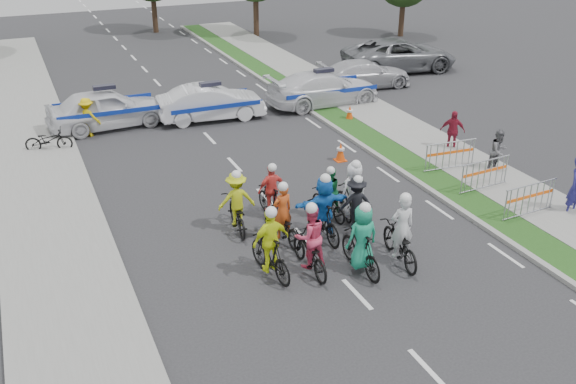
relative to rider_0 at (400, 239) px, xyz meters
name	(u,v)px	position (x,y,z in m)	size (l,w,h in m)	color
ground	(357,294)	(-1.77, -0.91, -0.68)	(90.00, 90.00, 0.00)	#28282B
curb_right	(416,181)	(3.33, 4.09, -0.62)	(0.20, 60.00, 0.12)	gray
grass_strip	(434,178)	(4.03, 4.09, -0.62)	(1.20, 60.00, 0.11)	#1B4115
sidewalk_right	(476,169)	(5.83, 4.09, -0.61)	(2.40, 60.00, 0.13)	gray
sidewalk_left	(58,251)	(-8.27, 4.09, -0.61)	(3.00, 60.00, 0.13)	gray
rider_0	(400,239)	(0.00, 0.00, 0.00)	(0.97, 2.09, 2.05)	black
rider_1	(361,245)	(-1.18, -0.01, 0.11)	(0.86, 1.93, 2.02)	black
rider_2	(310,246)	(-2.38, 0.54, 0.06)	(0.84, 1.97, 2.01)	black
rider_3	(271,249)	(-3.38, 0.73, 0.09)	(1.06, 1.97, 2.01)	black
rider_4	(355,210)	(-0.29, 1.90, 0.03)	(1.10, 1.87, 1.82)	black
rider_5	(323,212)	(-1.30, 1.91, 0.18)	(1.64, 1.96, 2.04)	black
rider_6	(282,222)	(-2.42, 2.24, -0.05)	(0.94, 1.92, 1.88)	black
rider_7	(353,198)	(-0.01, 2.54, 0.10)	(0.87, 1.93, 1.99)	black
rider_8	(329,198)	(-0.55, 3.05, -0.04)	(0.82, 1.73, 1.69)	black
rider_9	(272,196)	(-2.11, 3.74, 0.02)	(0.93, 1.74, 1.79)	black
rider_10	(237,207)	(-3.34, 3.39, 0.07)	(1.13, 1.94, 1.92)	black
police_car_0	(107,108)	(-5.23, 14.04, 0.15)	(1.94, 4.83, 1.65)	silver
police_car_1	(211,103)	(-0.97, 13.30, 0.07)	(1.58, 4.54, 1.50)	silver
police_car_2	(323,88)	(4.39, 13.25, 0.10)	(2.16, 5.31, 1.54)	silver
civilian_sedan	(365,74)	(7.61, 15.03, 0.01)	(1.91, 4.71, 1.37)	silver
civilian_suv	(400,55)	(11.00, 17.17, 0.19)	(2.87, 6.23, 1.73)	slate
spectator_1	(499,151)	(6.45, 3.78, 0.10)	(0.75, 0.58, 1.54)	#58585D
spectator_2	(452,131)	(6.23, 6.11, 0.11)	(0.92, 0.38, 1.57)	maroon
marshal_hiviz	(87,117)	(-6.12, 13.29, 0.11)	(1.02, 0.59, 1.58)	#DABA0B
barrier_0	(529,201)	(4.93, 0.60, -0.12)	(2.00, 0.50, 1.12)	#A5A8AD
barrier_1	(484,176)	(4.93, 2.64, -0.12)	(2.00, 0.50, 1.12)	#A5A8AD
barrier_2	(450,157)	(4.93, 4.47, -0.12)	(2.00, 0.50, 1.12)	#A5A8AD
cone_0	(341,152)	(1.91, 6.90, -0.33)	(0.40, 0.40, 0.70)	#F24C0C
cone_1	(350,113)	(4.40, 10.74, -0.33)	(0.40, 0.40, 0.70)	#F24C0C
parked_bike	(48,140)	(-7.74, 12.16, -0.22)	(0.60, 1.73, 0.91)	black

